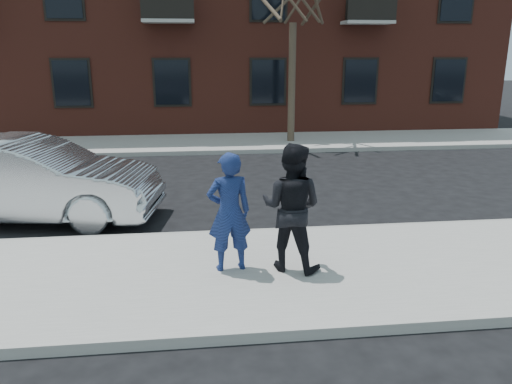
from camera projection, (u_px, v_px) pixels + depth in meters
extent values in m
plane|color=black|center=(133.00, 278.00, 7.71)|extent=(100.00, 100.00, 0.00)
cube|color=gray|center=(130.00, 281.00, 7.45)|extent=(50.00, 3.50, 0.15)
cube|color=#999691|center=(143.00, 238.00, 9.17)|extent=(50.00, 0.10, 0.15)
cube|color=gray|center=(170.00, 144.00, 18.44)|extent=(50.00, 3.50, 0.15)
cube|color=#999691|center=(167.00, 154.00, 16.72)|extent=(50.00, 0.10, 0.15)
cube|color=black|center=(268.00, 82.00, 19.91)|extent=(1.30, 0.06, 1.70)
cube|color=black|center=(449.00, 81.00, 20.75)|extent=(1.30, 0.06, 1.70)
cylinder|color=#382C21|center=(292.00, 84.00, 18.11)|extent=(0.26, 0.26, 4.20)
imported|color=#B7BABF|center=(30.00, 180.00, 10.14)|extent=(5.41, 2.58, 1.71)
imported|color=navy|center=(229.00, 212.00, 7.46)|extent=(0.72, 0.53, 1.83)
cube|color=black|center=(223.00, 187.00, 7.56)|extent=(0.09, 0.14, 0.08)
imported|color=black|center=(291.00, 207.00, 7.48)|extent=(1.18, 1.09, 1.95)
cube|color=black|center=(286.00, 194.00, 7.65)|extent=(0.11, 0.15, 0.06)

